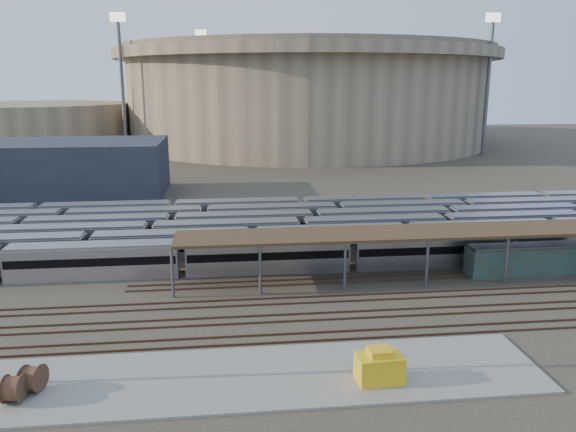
% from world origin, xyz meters
% --- Properties ---
extents(ground, '(420.00, 420.00, 0.00)m').
position_xyz_m(ground, '(0.00, 0.00, 0.00)').
color(ground, '#383026').
rests_on(ground, ground).
extents(apron, '(50.00, 9.00, 0.20)m').
position_xyz_m(apron, '(-5.00, -15.00, 0.10)').
color(apron, gray).
rests_on(apron, ground).
extents(subway_trains, '(130.18, 23.90, 3.60)m').
position_xyz_m(subway_trains, '(-1.18, 18.50, 1.80)').
color(subway_trains, '#A3A2A7').
rests_on(subway_trains, ground).
extents(inspection_shed, '(60.30, 6.00, 5.30)m').
position_xyz_m(inspection_shed, '(22.00, 4.00, 4.98)').
color(inspection_shed, '#56565B').
rests_on(inspection_shed, ground).
extents(empty_tracks, '(170.00, 9.62, 0.18)m').
position_xyz_m(empty_tracks, '(0.00, -5.00, 0.09)').
color(empty_tracks, '#4C3323').
rests_on(empty_tracks, ground).
extents(stadium, '(124.00, 124.00, 32.50)m').
position_xyz_m(stadium, '(25.00, 140.00, 16.47)').
color(stadium, gray).
rests_on(stadium, ground).
extents(secondary_arena, '(56.00, 56.00, 14.00)m').
position_xyz_m(secondary_arena, '(-60.00, 130.00, 7.00)').
color(secondary_arena, gray).
rests_on(secondary_arena, ground).
extents(service_building, '(42.00, 20.00, 10.00)m').
position_xyz_m(service_building, '(-35.00, 55.00, 5.00)').
color(service_building, '#1E232D').
rests_on(service_building, ground).
extents(floodlight_0, '(4.00, 1.00, 38.40)m').
position_xyz_m(floodlight_0, '(-30.00, 110.00, 20.65)').
color(floodlight_0, '#56565B').
rests_on(floodlight_0, ground).
extents(floodlight_2, '(4.00, 1.00, 38.40)m').
position_xyz_m(floodlight_2, '(70.00, 100.00, 20.65)').
color(floodlight_2, '#56565B').
rests_on(floodlight_2, ground).
extents(floodlight_3, '(4.00, 1.00, 38.40)m').
position_xyz_m(floodlight_3, '(-10.00, 160.00, 20.65)').
color(floodlight_3, '#56565B').
rests_on(floodlight_3, ground).
extents(teal_boxcar, '(13.57, 2.80, 3.16)m').
position_xyz_m(teal_boxcar, '(30.15, 4.00, 1.58)').
color(teal_boxcar, '#20524F').
rests_on(teal_boxcar, ground).
extents(cable_reel_west, '(1.25, 2.00, 1.90)m').
position_xyz_m(cable_reel_west, '(-16.78, -16.54, 1.15)').
color(cable_reel_west, brown).
rests_on(cable_reel_west, apron).
extents(cable_reel_east, '(1.58, 2.16, 1.93)m').
position_xyz_m(cable_reel_east, '(-15.99, -15.38, 1.16)').
color(cable_reel_east, brown).
rests_on(cable_reel_east, apron).
extents(yellow_equipment, '(3.30, 2.19, 1.99)m').
position_xyz_m(yellow_equipment, '(7.77, -16.69, 1.19)').
color(yellow_equipment, gold).
rests_on(yellow_equipment, apron).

